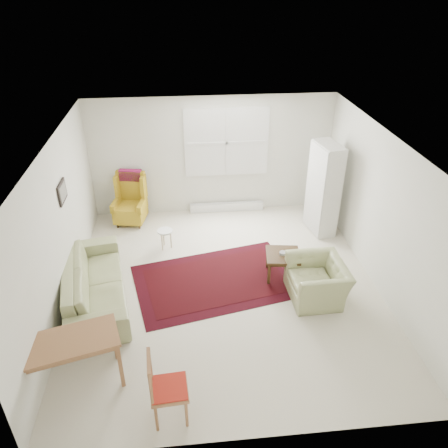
{
  "coord_description": "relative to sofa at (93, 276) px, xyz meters",
  "views": [
    {
      "loc": [
        -0.62,
        -5.74,
        4.61
      ],
      "look_at": [
        0.0,
        0.3,
        1.05
      ],
      "focal_mm": 35.0,
      "sensor_mm": 36.0,
      "label": 1
    }
  ],
  "objects": [
    {
      "name": "room",
      "position": [
        2.12,
        0.3,
        0.8
      ],
      "size": [
        5.04,
        5.54,
        2.51
      ],
      "color": "beige",
      "rests_on": "ground"
    },
    {
      "name": "rug",
      "position": [
        1.94,
        0.27,
        -0.45
      ],
      "size": [
        2.97,
        2.25,
        0.03
      ],
      "primitive_type": null,
      "rotation": [
        0.0,
        0.0,
        0.22
      ],
      "color": "black",
      "rests_on": "ground"
    },
    {
      "name": "sofa",
      "position": [
        0.0,
        0.0,
        0.0
      ],
      "size": [
        1.29,
        2.4,
        0.92
      ],
      "primitive_type": "imported",
      "rotation": [
        0.0,
        0.0,
        1.76
      ],
      "color": "#959B67",
      "rests_on": "ground"
    },
    {
      "name": "armchair",
      "position": [
        3.53,
        -0.29,
        -0.08
      ],
      "size": [
        0.88,
        1.0,
        0.75
      ],
      "primitive_type": "imported",
      "rotation": [
        0.0,
        0.0,
        -1.53
      ],
      "color": "#959B67",
      "rests_on": "ground"
    },
    {
      "name": "wingback_chair",
      "position": [
        0.36,
        2.44,
        0.08
      ],
      "size": [
        0.73,
        0.76,
        1.07
      ],
      "primitive_type": null,
      "rotation": [
        0.0,
        0.0,
        -0.19
      ],
      "color": "#B3901B",
      "rests_on": "ground"
    },
    {
      "name": "coffee_table",
      "position": [
        3.09,
        0.3,
        -0.23
      ],
      "size": [
        0.63,
        0.63,
        0.46
      ],
      "primitive_type": null,
      "rotation": [
        0.0,
        0.0,
        -0.14
      ],
      "color": "#3C2712",
      "rests_on": "ground"
    },
    {
      "name": "stool",
      "position": [
        1.09,
        1.4,
        -0.26
      ],
      "size": [
        0.33,
        0.33,
        0.39
      ],
      "primitive_type": null,
      "rotation": [
        0.0,
        0.0,
        -0.15
      ],
      "color": "white",
      "rests_on": "ground"
    },
    {
      "name": "cabinet",
      "position": [
        4.19,
        1.76,
        0.46
      ],
      "size": [
        0.5,
        0.79,
        1.83
      ],
      "primitive_type": null,
      "rotation": [
        0.0,
        0.0,
        0.17
      ],
      "color": "silver",
      "rests_on": "ground"
    },
    {
      "name": "desk",
      "position": [
        0.0,
        -1.67,
        -0.08
      ],
      "size": [
        1.3,
        0.88,
        0.75
      ],
      "primitive_type": null,
      "rotation": [
        0.0,
        0.0,
        0.27
      ],
      "color": "#96643C",
      "rests_on": "ground"
    },
    {
      "name": "desk_chair",
      "position": [
        1.2,
        -2.26,
        0.02
      ],
      "size": [
        0.45,
        0.45,
        0.97
      ],
      "primitive_type": null,
      "rotation": [
        0.0,
        0.0,
        1.64
      ],
      "color": "#96643C",
      "rests_on": "ground"
    }
  ]
}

